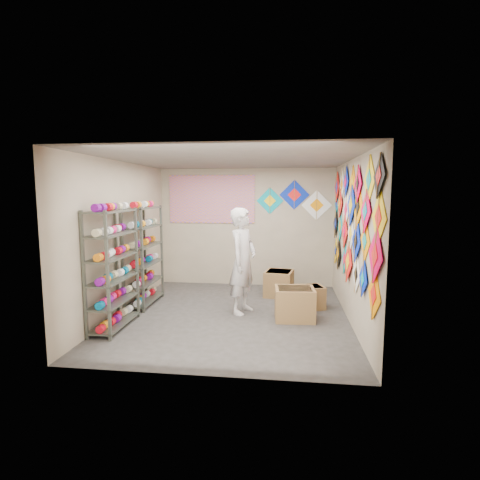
# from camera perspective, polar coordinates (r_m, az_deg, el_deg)

# --- Properties ---
(ground) EXTENTS (4.50, 4.50, 0.00)m
(ground) POSITION_cam_1_polar(r_m,az_deg,el_deg) (6.76, -1.17, -11.31)
(ground) COLOR #312D2A
(room_walls) EXTENTS (4.50, 4.50, 4.50)m
(room_walls) POSITION_cam_1_polar(r_m,az_deg,el_deg) (6.43, -1.21, 2.73)
(room_walls) COLOR tan
(room_walls) RESTS_ON ground
(shelf_rack_front) EXTENTS (0.40, 1.10, 1.90)m
(shelf_rack_front) POSITION_cam_1_polar(r_m,az_deg,el_deg) (6.23, -18.83, -4.24)
(shelf_rack_front) COLOR #4C5147
(shelf_rack_front) RESTS_ON ground
(shelf_rack_back) EXTENTS (0.40, 1.10, 1.90)m
(shelf_rack_back) POSITION_cam_1_polar(r_m,az_deg,el_deg) (7.40, -14.47, -2.32)
(shelf_rack_back) COLOR #4C5147
(shelf_rack_back) RESTS_ON ground
(string_spools) EXTENTS (0.12, 2.36, 0.12)m
(string_spools) POSITION_cam_1_polar(r_m,az_deg,el_deg) (6.80, -16.49, -2.42)
(string_spools) COLOR #FA1970
(string_spools) RESTS_ON ground
(kite_wall_display) EXTENTS (0.06, 4.32, 2.04)m
(kite_wall_display) POSITION_cam_1_polar(r_m,az_deg,el_deg) (6.41, 16.54, 2.51)
(kite_wall_display) COLOR orange
(kite_wall_display) RESTS_ON room_walls
(back_wall_kites) EXTENTS (1.69, 0.02, 0.91)m
(back_wall_kites) POSITION_cam_1_polar(r_m,az_deg,el_deg) (8.58, 8.39, 6.01)
(back_wall_kites) COLOR #0098A8
(back_wall_kites) RESTS_ON room_walls
(poster) EXTENTS (2.00, 0.01, 1.10)m
(poster) POSITION_cam_1_polar(r_m,az_deg,el_deg) (8.74, -4.35, 6.22)
(poster) COLOR #9354B7
(poster) RESTS_ON room_walls
(shopkeeper) EXTENTS (0.97, 0.88, 1.89)m
(shopkeeper) POSITION_cam_1_polar(r_m,az_deg,el_deg) (6.66, 0.44, -3.21)
(shopkeeper) COLOR beige
(shopkeeper) RESTS_ON ground
(carton_a) EXTENTS (0.69, 0.59, 0.55)m
(carton_a) POSITION_cam_1_polar(r_m,az_deg,el_deg) (6.51, 8.31, -9.59)
(carton_a) COLOR olive
(carton_a) RESTS_ON ground
(carton_b) EXTENTS (0.61, 0.55, 0.42)m
(carton_b) POSITION_cam_1_polar(r_m,az_deg,el_deg) (7.19, 10.49, -8.54)
(carton_b) COLOR olive
(carton_b) RESTS_ON ground
(carton_c) EXTENTS (0.64, 0.69, 0.53)m
(carton_c) POSITION_cam_1_polar(r_m,az_deg,el_deg) (7.92, 5.95, -6.58)
(carton_c) COLOR olive
(carton_c) RESTS_ON ground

